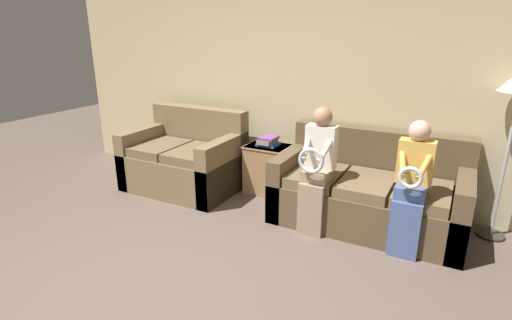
# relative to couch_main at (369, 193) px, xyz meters

# --- Properties ---
(ground_plane) EXTENTS (14.00, 14.00, 0.00)m
(ground_plane) POSITION_rel_couch_main_xyz_m (-1.10, -2.28, -0.33)
(ground_plane) COLOR brown
(wall_back) EXTENTS (6.69, 0.06, 2.55)m
(wall_back) POSITION_rel_couch_main_xyz_m (-1.10, 0.50, 0.95)
(wall_back) COLOR #C6B789
(wall_back) RESTS_ON ground_plane
(couch_main) EXTENTS (1.89, 0.97, 0.94)m
(couch_main) POSITION_rel_couch_main_xyz_m (0.00, 0.00, 0.00)
(couch_main) COLOR brown
(couch_main) RESTS_ON ground_plane
(couch_side) EXTENTS (1.38, 0.95, 0.99)m
(couch_side) POSITION_rel_couch_main_xyz_m (-2.30, -0.11, 0.02)
(couch_side) COLOR brown
(couch_side) RESTS_ON ground_plane
(child_left_seated) EXTENTS (0.30, 0.38, 1.25)m
(child_left_seated) POSITION_rel_couch_main_xyz_m (-0.44, -0.41, 0.37)
(child_left_seated) COLOR gray
(child_left_seated) RESTS_ON ground_plane
(child_right_seated) EXTENTS (0.31, 0.38, 1.21)m
(child_right_seated) POSITION_rel_couch_main_xyz_m (0.44, -0.41, 0.34)
(child_right_seated) COLOR #475B8E
(child_right_seated) RESTS_ON ground_plane
(side_shelf) EXTENTS (0.51, 0.43, 0.61)m
(side_shelf) POSITION_rel_couch_main_xyz_m (-1.30, 0.24, -0.01)
(side_shelf) COLOR #9E7A51
(side_shelf) RESTS_ON ground_plane
(book_stack) EXTENTS (0.24, 0.27, 0.12)m
(book_stack) POSITION_rel_couch_main_xyz_m (-1.30, 0.24, 0.33)
(book_stack) COLOR #33569E
(book_stack) RESTS_ON side_shelf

